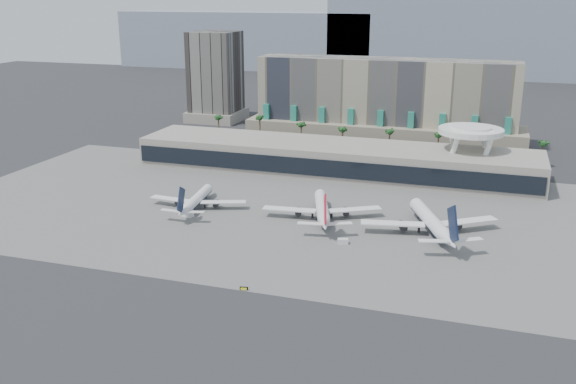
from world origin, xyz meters
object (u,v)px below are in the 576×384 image
(airliner_right, at_px, (431,221))
(taxiway_sign, at_px, (244,289))
(airliner_left, at_px, (196,200))
(service_vehicle_a, at_px, (186,213))
(airliner_centre, at_px, (322,208))
(service_vehicle_b, at_px, (343,241))

(airliner_right, relative_size, taxiway_sign, 20.12)
(airliner_right, bearing_deg, airliner_left, 157.36)
(airliner_right, relative_size, service_vehicle_a, 8.73)
(taxiway_sign, bearing_deg, airliner_centre, 73.80)
(airliner_left, bearing_deg, taxiway_sign, -61.65)
(service_vehicle_a, relative_size, service_vehicle_b, 1.57)
(service_vehicle_b, xyz_separation_m, taxiway_sign, (-16.97, -39.22, -0.33))
(airliner_centre, height_order, service_vehicle_a, airliner_centre)
(airliner_left, distance_m, service_vehicle_b, 60.05)
(airliner_right, bearing_deg, service_vehicle_a, 163.61)
(airliner_left, relative_size, airliner_centre, 0.90)
(airliner_right, distance_m, service_vehicle_b, 30.42)
(service_vehicle_a, bearing_deg, airliner_right, 26.23)
(service_vehicle_a, bearing_deg, airliner_centre, 34.61)
(airliner_centre, bearing_deg, service_vehicle_a, 177.23)
(airliner_centre, height_order, service_vehicle_b, airliner_centre)
(airliner_centre, bearing_deg, taxiway_sign, -112.52)
(airliner_left, relative_size, taxiway_sign, 16.90)
(service_vehicle_b, bearing_deg, service_vehicle_a, 155.71)
(taxiway_sign, bearing_deg, airliner_left, 114.29)
(airliner_right, distance_m, taxiway_sign, 70.50)
(airliner_left, distance_m, taxiway_sign, 69.45)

